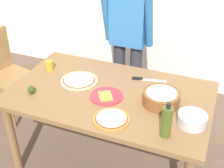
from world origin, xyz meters
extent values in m
plane|color=brown|center=(0.00, 0.00, 0.00)|extent=(8.00, 8.00, 0.00)
cube|color=brown|center=(0.00, 0.00, 0.74)|extent=(1.60, 0.96, 0.04)
cylinder|color=brown|center=(-0.72, -0.40, 0.36)|extent=(0.07, 0.07, 0.72)
cylinder|color=brown|center=(-0.72, 0.40, 0.36)|extent=(0.07, 0.07, 0.72)
cylinder|color=brown|center=(0.72, 0.40, 0.36)|extent=(0.07, 0.07, 0.72)
cylinder|color=#2D2D38|center=(-0.20, 0.76, 0.42)|extent=(0.12, 0.12, 0.85)
cylinder|color=#2D2D38|center=(-0.02, 0.76, 0.42)|extent=(0.12, 0.12, 0.85)
cube|color=#2D6BAD|center=(-0.11, 0.76, 1.12)|extent=(0.34, 0.20, 0.55)
cylinder|color=#2D6BAD|center=(-0.32, 0.71, 1.12)|extent=(0.07, 0.21, 0.55)
cylinder|color=#2D6BAD|center=(0.10, 0.71, 1.12)|extent=(0.07, 0.21, 0.55)
cube|color=olive|center=(-1.25, 0.27, 0.47)|extent=(0.48, 0.48, 0.05)
cylinder|color=olive|center=(-1.12, 0.07, 0.23)|extent=(0.04, 0.04, 0.45)
cylinder|color=olive|center=(-1.05, 0.40, 0.23)|extent=(0.04, 0.04, 0.45)
cylinder|color=olive|center=(-1.38, 0.47, 0.23)|extent=(0.04, 0.04, 0.45)
cylinder|color=beige|center=(-0.30, 0.06, 0.77)|extent=(0.31, 0.31, 0.01)
cylinder|color=#B22D1E|center=(-0.30, 0.06, 0.77)|extent=(0.27, 0.27, 0.00)
cylinder|color=beige|center=(-0.30, 0.06, 0.78)|extent=(0.25, 0.25, 0.00)
cylinder|color=#C67A33|center=(0.14, -0.32, 0.77)|extent=(0.26, 0.26, 0.01)
cylinder|color=#B22D1E|center=(0.14, -0.32, 0.77)|extent=(0.23, 0.23, 0.00)
cylinder|color=beige|center=(0.14, -0.32, 0.78)|extent=(0.21, 0.21, 0.00)
cylinder|color=red|center=(0.00, -0.07, 0.77)|extent=(0.26, 0.26, 0.01)
cube|color=#CC8438|center=(0.00, -0.09, 0.78)|extent=(0.16, 0.17, 0.01)
cylinder|color=brown|center=(0.41, 0.00, 0.81)|extent=(0.28, 0.28, 0.10)
ellipsoid|color=beige|center=(0.41, 0.00, 0.85)|extent=(0.25, 0.25, 0.05)
cylinder|color=#B7B7BC|center=(0.67, -0.16, 0.80)|extent=(0.20, 0.20, 0.08)
cylinder|color=#47561E|center=(0.53, -0.34, 0.87)|extent=(0.07, 0.07, 0.22)
cylinder|color=black|center=(0.53, -0.34, 1.00)|extent=(0.03, 0.03, 0.04)
cylinder|color=orange|center=(-0.64, 0.15, 0.80)|extent=(0.07, 0.07, 0.08)
cube|color=silver|center=(0.28, 0.30, 0.76)|extent=(0.22, 0.07, 0.01)
cube|color=black|center=(0.15, 0.27, 0.77)|extent=(0.09, 0.04, 0.02)
ellipsoid|color=#2D4219|center=(-0.57, -0.24, 0.80)|extent=(0.06, 0.06, 0.07)
camera|label=1|loc=(0.76, -1.85, 2.08)|focal=48.23mm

